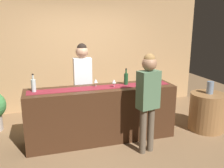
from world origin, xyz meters
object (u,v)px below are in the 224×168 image
at_px(wine_bottle_green, 126,79).
at_px(vase_on_side_table, 210,88).
at_px(customer_sipping, 148,94).
at_px(wine_bottle_clear, 34,85).
at_px(wine_glass_mid_counter, 146,79).
at_px(wine_glass_far_end, 96,81).
at_px(round_side_table, 207,112).
at_px(bartender, 83,77).
at_px(wine_glass_near_customer, 114,81).

height_order(wine_bottle_green, vase_on_side_table, wine_bottle_green).
bearing_deg(customer_sipping, wine_bottle_clear, 144.34).
bearing_deg(customer_sipping, wine_glass_mid_counter, 54.60).
bearing_deg(customer_sipping, wine_glass_far_end, 119.54).
height_order(wine_bottle_clear, round_side_table, wine_bottle_clear).
relative_size(wine_glass_mid_counter, wine_glass_far_end, 1.00).
bearing_deg(customer_sipping, bartender, 110.02).
bearing_deg(wine_glass_near_customer, wine_bottle_clear, 175.79).
relative_size(wine_glass_mid_counter, customer_sipping, 0.09).
bearing_deg(wine_glass_far_end, wine_glass_mid_counter, -6.80).
bearing_deg(wine_glass_mid_counter, vase_on_side_table, -6.50).
xyz_separation_m(wine_glass_mid_counter, bartender, (-1.06, 0.62, -0.03)).
xyz_separation_m(wine_glass_near_customer, customer_sipping, (0.38, -0.59, -0.08)).
distance_m(wine_glass_far_end, round_side_table, 2.30).
relative_size(bartender, customer_sipping, 1.04).
bearing_deg(wine_glass_mid_counter, wine_bottle_green, 165.20).
relative_size(wine_glass_near_customer, wine_glass_far_end, 1.00).
height_order(wine_bottle_green, customer_sipping, customer_sipping).
distance_m(wine_glass_near_customer, vase_on_side_table, 1.91).
relative_size(wine_bottle_clear, bartender, 0.18).
bearing_deg(bartender, round_side_table, 163.60).
bearing_deg(round_side_table, wine_glass_far_end, 173.20).
height_order(bartender, round_side_table, bartender).
bearing_deg(round_side_table, wine_glass_mid_counter, 173.20).
bearing_deg(wine_bottle_green, wine_glass_near_customer, -157.16).
bearing_deg(vase_on_side_table, wine_bottle_clear, 175.94).
bearing_deg(wine_glass_mid_counter, bartender, 149.80).
bearing_deg(wine_glass_near_customer, vase_on_side_table, -3.95).
relative_size(wine_bottle_green, wine_glass_far_end, 2.10).
relative_size(wine_glass_mid_counter, round_side_table, 0.19).
bearing_deg(vase_on_side_table, wine_glass_near_customer, 176.05).
height_order(wine_bottle_green, wine_glass_near_customer, wine_bottle_green).
relative_size(customer_sipping, vase_on_side_table, 6.78).
relative_size(wine_bottle_clear, vase_on_side_table, 1.26).
relative_size(wine_bottle_green, wine_bottle_clear, 1.00).
bearing_deg(vase_on_side_table, wine_bottle_green, 171.64).
distance_m(wine_bottle_green, vase_on_side_table, 1.67).
bearing_deg(bartender, wine_glass_far_end, 107.59).
xyz_separation_m(wine_glass_far_end, bartender, (-0.14, 0.51, -0.03)).
distance_m(wine_bottle_green, customer_sipping, 0.72).
height_order(bartender, vase_on_side_table, bartender).
relative_size(wine_bottle_green, round_side_table, 0.41).
distance_m(bartender, round_side_table, 2.53).
xyz_separation_m(wine_bottle_clear, wine_glass_near_customer, (1.34, -0.10, -0.01)).
relative_size(wine_bottle_green, wine_glass_near_customer, 2.10).
bearing_deg(wine_bottle_clear, wine_glass_far_end, 1.41).
bearing_deg(vase_on_side_table, round_side_table, -164.85).
relative_size(wine_glass_mid_counter, bartender, 0.08).
bearing_deg(customer_sipping, wine_glass_near_customer, 108.78).
bearing_deg(wine_bottle_green, wine_bottle_clear, -179.60).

